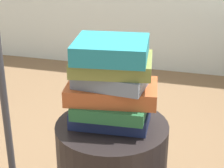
{
  "coord_description": "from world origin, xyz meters",
  "views": [
    {
      "loc": [
        0.31,
        -1.13,
        1.19
      ],
      "look_at": [
        0.0,
        0.0,
        0.69
      ],
      "focal_mm": 61.7,
      "sensor_mm": 36.0,
      "label": 1
    }
  ],
  "objects_px": {
    "book_navy": "(110,116)",
    "book_olive": "(113,64)",
    "book_teal": "(111,49)",
    "book_rust": "(111,92)",
    "book_slate": "(112,79)",
    "book_forest": "(112,106)"
  },
  "relations": [
    {
      "from": "book_navy",
      "to": "book_teal",
      "type": "relative_size",
      "value": 1.15
    },
    {
      "from": "book_teal",
      "to": "book_navy",
      "type": "bearing_deg",
      "value": 107.75
    },
    {
      "from": "book_navy",
      "to": "book_olive",
      "type": "relative_size",
      "value": 1.03
    },
    {
      "from": "book_forest",
      "to": "book_slate",
      "type": "distance_m",
      "value": 0.1
    },
    {
      "from": "book_slate",
      "to": "book_olive",
      "type": "relative_size",
      "value": 0.89
    },
    {
      "from": "book_navy",
      "to": "book_slate",
      "type": "bearing_deg",
      "value": -64.63
    },
    {
      "from": "book_navy",
      "to": "book_rust",
      "type": "relative_size",
      "value": 0.88
    },
    {
      "from": "book_navy",
      "to": "book_olive",
      "type": "height_order",
      "value": "book_olive"
    },
    {
      "from": "book_forest",
      "to": "book_teal",
      "type": "height_order",
      "value": "book_teal"
    },
    {
      "from": "book_slate",
      "to": "book_teal",
      "type": "height_order",
      "value": "book_teal"
    },
    {
      "from": "book_rust",
      "to": "book_slate",
      "type": "bearing_deg",
      "value": -65.98
    },
    {
      "from": "book_rust",
      "to": "book_olive",
      "type": "bearing_deg",
      "value": 44.21
    },
    {
      "from": "book_rust",
      "to": "book_teal",
      "type": "height_order",
      "value": "book_teal"
    },
    {
      "from": "book_rust",
      "to": "book_teal",
      "type": "distance_m",
      "value": 0.15
    },
    {
      "from": "book_navy",
      "to": "book_forest",
      "type": "distance_m",
      "value": 0.05
    },
    {
      "from": "book_navy",
      "to": "book_forest",
      "type": "relative_size",
      "value": 1.1
    },
    {
      "from": "book_rust",
      "to": "book_slate",
      "type": "xyz_separation_m",
      "value": [
        0.0,
        -0.01,
        0.05
      ]
    },
    {
      "from": "book_olive",
      "to": "book_teal",
      "type": "distance_m",
      "value": 0.05
    },
    {
      "from": "book_navy",
      "to": "book_olive",
      "type": "distance_m",
      "value": 0.2
    },
    {
      "from": "book_slate",
      "to": "book_olive",
      "type": "bearing_deg",
      "value": 94.57
    },
    {
      "from": "book_forest",
      "to": "book_olive",
      "type": "height_order",
      "value": "book_olive"
    },
    {
      "from": "book_teal",
      "to": "book_olive",
      "type": "bearing_deg",
      "value": 70.0
    }
  ]
}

